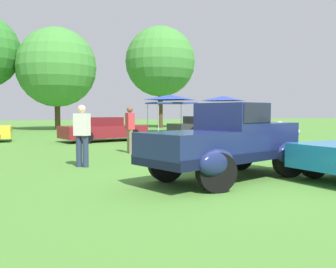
{
  "coord_description": "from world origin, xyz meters",
  "views": [
    {
      "loc": [
        -3.67,
        -7.09,
        1.52
      ],
      "look_at": [
        -0.28,
        2.64,
        0.89
      ],
      "focal_mm": 40.17,
      "sensor_mm": 36.0,
      "label": 1
    }
  ],
  "objects": [
    {
      "name": "ground_plane",
      "position": [
        0.0,
        0.0,
        0.0
      ],
      "size": [
        120.0,
        120.0,
        0.0
      ],
      "primitive_type": "plane",
      "color": "#4C8433"
    },
    {
      "name": "feature_pickup_truck",
      "position": [
        0.34,
        0.31,
        0.86
      ],
      "size": [
        4.44,
        2.96,
        1.7
      ],
      "color": "black",
      "rests_on": "ground_plane"
    },
    {
      "name": "show_car_burgundy",
      "position": [
        -0.54,
        11.84,
        0.6
      ],
      "size": [
        4.54,
        2.82,
        1.22
      ],
      "color": "maroon",
      "rests_on": "ground_plane"
    },
    {
      "name": "show_car_charcoal",
      "position": [
        5.86,
        13.5,
        0.6
      ],
      "size": [
        4.62,
        2.39,
        1.22
      ],
      "color": "#28282D",
      "rests_on": "ground_plane"
    },
    {
      "name": "spectator_near_truck",
      "position": [
        -0.52,
        6.15,
        0.91
      ],
      "size": [
        0.27,
        0.42,
        1.69
      ],
      "color": "#7F7056",
      "rests_on": "ground_plane"
    },
    {
      "name": "spectator_by_row",
      "position": [
        -2.53,
        3.27,
        0.91
      ],
      "size": [
        0.46,
        0.43,
        1.69
      ],
      "color": "#283351",
      "rests_on": "ground_plane"
    },
    {
      "name": "canopy_tent_center_field",
      "position": [
        5.37,
        18.32,
        2.42
      ],
      "size": [
        2.96,
        2.96,
        2.71
      ],
      "color": "#B7B7BC",
      "rests_on": "ground_plane"
    },
    {
      "name": "canopy_tent_right_field",
      "position": [
        10.11,
        19.24,
        2.42
      ],
      "size": [
        2.91,
        2.91,
        2.71
      ],
      "color": "#B7B7BC",
      "rests_on": "ground_plane"
    },
    {
      "name": "treeline_mid_left",
      "position": [
        -2.11,
        24.74,
        5.05
      ],
      "size": [
        6.38,
        6.38,
        8.25
      ],
      "color": "#47331E",
      "rests_on": "ground_plane"
    },
    {
      "name": "treeline_center",
      "position": [
        7.09,
        25.96,
        6.05
      ],
      "size": [
        6.39,
        6.39,
        9.26
      ],
      "color": "#47331E",
      "rests_on": "ground_plane"
    }
  ]
}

